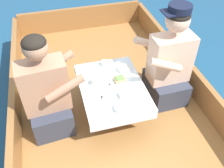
# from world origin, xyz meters

# --- Properties ---
(ground_plane) EXTENTS (60.00, 60.00, 0.00)m
(ground_plane) POSITION_xyz_m (0.00, 0.00, 0.00)
(ground_plane) COLOR navy
(boat_deck) EXTENTS (1.92, 3.79, 0.28)m
(boat_deck) POSITION_xyz_m (0.00, 0.00, 0.14)
(boat_deck) COLOR #9E6B38
(boat_deck) RESTS_ON ground_plane
(gunwale_port) EXTENTS (0.06, 3.79, 0.29)m
(gunwale_port) POSITION_xyz_m (-0.93, 0.00, 0.42)
(gunwale_port) COLOR #936033
(gunwale_port) RESTS_ON boat_deck
(gunwale_starboard) EXTENTS (0.06, 3.79, 0.29)m
(gunwale_starboard) POSITION_xyz_m (0.93, 0.00, 0.42)
(gunwale_starboard) COLOR #936033
(gunwale_starboard) RESTS_ON boat_deck
(bow_coaming) EXTENTS (1.80, 0.06, 0.33)m
(bow_coaming) POSITION_xyz_m (0.00, 1.87, 0.44)
(bow_coaming) COLOR #936033
(bow_coaming) RESTS_ON boat_deck
(cockpit_table) EXTENTS (0.60, 0.81, 0.35)m
(cockpit_table) POSITION_xyz_m (0.00, 0.09, 0.59)
(cockpit_table) COLOR #B2B2B7
(cockpit_table) RESTS_ON boat_deck
(person_port) EXTENTS (0.55, 0.48, 0.99)m
(person_port) POSITION_xyz_m (-0.60, 0.08, 0.67)
(person_port) COLOR #333847
(person_port) RESTS_ON boat_deck
(person_starboard) EXTENTS (0.53, 0.45, 1.05)m
(person_starboard) POSITION_xyz_m (0.60, 0.15, 0.71)
(person_starboard) COLOR #333847
(person_starboard) RESTS_ON boat_deck
(plate_sandwich) EXTENTS (0.19, 0.19, 0.01)m
(plate_sandwich) POSITION_xyz_m (0.08, 0.12, 0.63)
(plate_sandwich) COLOR white
(plate_sandwich) RESTS_ON cockpit_table
(plate_bread) EXTENTS (0.21, 0.21, 0.01)m
(plate_bread) POSITION_xyz_m (-0.15, 0.33, 0.63)
(plate_bread) COLOR white
(plate_bread) RESTS_ON cockpit_table
(sandwich) EXTENTS (0.11, 0.09, 0.05)m
(sandwich) POSITION_xyz_m (0.08, 0.12, 0.66)
(sandwich) COLOR tan
(sandwich) RESTS_ON plate_sandwich
(bowl_port_near) EXTENTS (0.13, 0.13, 0.04)m
(bowl_port_near) POSITION_xyz_m (0.18, 0.28, 0.65)
(bowl_port_near) COLOR white
(bowl_port_near) RESTS_ON cockpit_table
(bowl_starboard_near) EXTENTS (0.12, 0.12, 0.04)m
(bowl_starboard_near) POSITION_xyz_m (-0.01, -0.23, 0.65)
(bowl_starboard_near) COLOR white
(bowl_starboard_near) RESTS_ON cockpit_table
(bowl_center_far) EXTENTS (0.14, 0.14, 0.04)m
(bowl_center_far) POSITION_xyz_m (0.09, -0.08, 0.65)
(bowl_center_far) COLOR white
(bowl_center_far) RESTS_ON cockpit_table
(coffee_cup_port) EXTENTS (0.10, 0.07, 0.05)m
(coffee_cup_port) POSITION_xyz_m (0.01, 0.41, 0.65)
(coffee_cup_port) COLOR white
(coffee_cup_port) RESTS_ON cockpit_table
(coffee_cup_starboard) EXTENTS (0.11, 0.08, 0.07)m
(coffee_cup_starboard) POSITION_xyz_m (-0.15, 0.15, 0.66)
(coffee_cup_starboard) COLOR white
(coffee_cup_starboard) RESTS_ON cockpit_table
(utensil_spoon_port) EXTENTS (0.13, 0.13, 0.01)m
(utensil_spoon_port) POSITION_xyz_m (-0.18, -0.25, 0.63)
(utensil_spoon_port) COLOR silver
(utensil_spoon_port) RESTS_ON cockpit_table
(utensil_fork_port) EXTENTS (0.14, 0.12, 0.00)m
(utensil_fork_port) POSITION_xyz_m (-0.06, 0.08, 0.63)
(utensil_fork_port) COLOR silver
(utensil_fork_port) RESTS_ON cockpit_table
(utensil_fork_starboard) EXTENTS (0.07, 0.17, 0.00)m
(utensil_fork_starboard) POSITION_xyz_m (-0.15, -0.09, 0.63)
(utensil_fork_starboard) COLOR silver
(utensil_fork_starboard) RESTS_ON cockpit_table
(utensil_knife_port) EXTENTS (0.15, 0.10, 0.00)m
(utensil_knife_port) POSITION_xyz_m (-0.20, -0.22, 0.63)
(utensil_knife_port) COLOR silver
(utensil_knife_port) RESTS_ON cockpit_table
(utensil_spoon_starboard) EXTENTS (0.09, 0.16, 0.01)m
(utensil_spoon_starboard) POSITION_xyz_m (-0.27, 0.11, 0.63)
(utensil_spoon_starboard) COLOR silver
(utensil_spoon_starboard) RESTS_ON cockpit_table
(utensil_knife_starboard) EXTENTS (0.11, 0.14, 0.00)m
(utensil_knife_starboard) POSITION_xyz_m (-0.25, 0.41, 0.63)
(utensil_knife_starboard) COLOR silver
(utensil_knife_starboard) RESTS_ON cockpit_table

